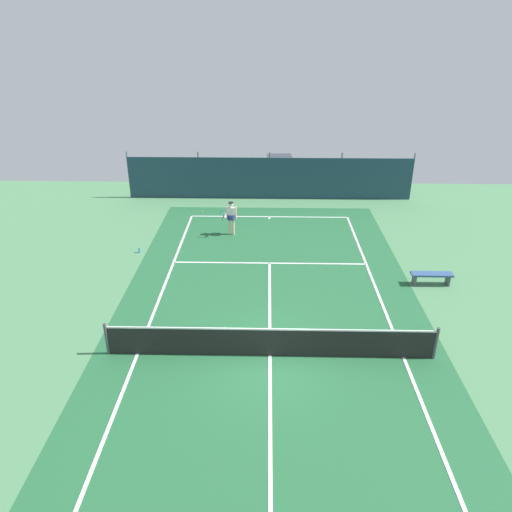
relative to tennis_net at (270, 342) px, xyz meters
name	(u,v)px	position (x,y,z in m)	size (l,w,h in m)	color
ground_plane	(270,356)	(0.00, 0.00, -0.51)	(36.00, 36.00, 0.00)	#4C8456
court_surface	(270,356)	(0.00, 0.00, -0.51)	(11.02, 26.60, 0.01)	#236038
tennis_net	(270,342)	(0.00, 0.00, 0.00)	(10.12, 0.10, 1.10)	black
back_fence	(269,185)	(0.00, 15.40, 0.16)	(16.30, 0.98, 2.70)	#1E3D4C
tennis_player	(231,216)	(-1.85, 9.51, 0.45)	(0.79, 0.70, 1.64)	beige
tennis_ball_near_player	(202,212)	(-3.66, 12.51, -0.48)	(0.07, 0.07, 0.07)	#CCDB33
parked_car	(280,170)	(0.65, 17.90, 0.33)	(2.24, 4.32, 1.68)	maroon
courtside_bench	(432,276)	(6.31, 4.70, -0.14)	(1.60, 0.40, 0.49)	#335184
water_bottle	(139,250)	(-5.81, 7.34, -0.39)	(0.08, 0.08, 0.24)	#338CD8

